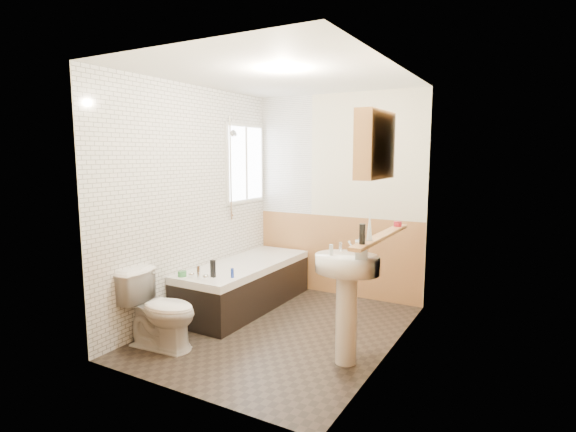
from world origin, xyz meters
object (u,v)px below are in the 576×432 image
Objects in this scene: sink at (347,287)px; medicine_cabinet at (375,145)px; pine_shelf at (381,236)px; bathtub at (245,283)px; toilet at (160,310)px.

medicine_cabinet reaches higher than sink.
pine_shelf is at bearing 45.94° from sink.
bathtub is 1.73× the size of sink.
toilet is 2.10m from pine_shelf.
bathtub is 1.42× the size of pine_shelf.
pine_shelf is (1.80, 0.81, 0.72)m from toilet.
medicine_cabinet reaches higher than bathtub.
toilet is 0.56× the size of pine_shelf.
pine_shelf is 0.78m from medicine_cabinet.
medicine_cabinet is at bearing -20.59° from bathtub.
medicine_cabinet is (0.17, 0.12, 1.17)m from sink.
medicine_cabinet reaches higher than pine_shelf.
bathtub is at bearing 159.41° from medicine_cabinet.
pine_shelf is at bearing -15.90° from bathtub.
pine_shelf is at bearing -71.05° from toilet.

